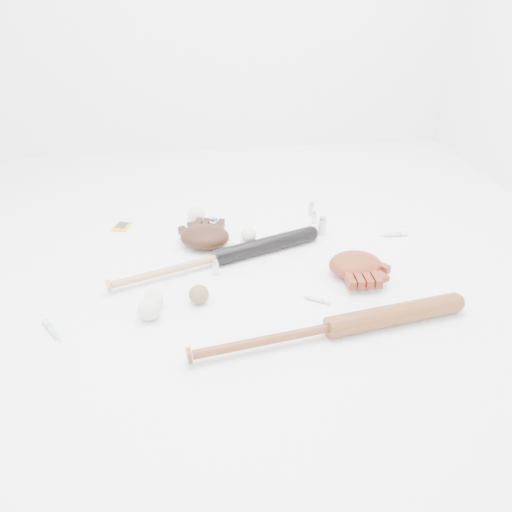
{
  "coord_description": "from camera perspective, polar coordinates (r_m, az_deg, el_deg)",
  "views": [
    {
      "loc": [
        -0.2,
        -1.7,
        1.09
      ],
      "look_at": [
        0.04,
        0.0,
        0.06
      ],
      "focal_mm": 35.0,
      "sensor_mm": 36.0,
      "label": 1
    }
  ],
  "objects": [
    {
      "name": "baseball_left",
      "position": [
        1.83,
        -11.62,
        -4.98
      ],
      "size": [
        0.07,
        0.07,
        0.07
      ],
      "primitive_type": "sphere",
      "color": "silver",
      "rests_on": "ground"
    },
    {
      "name": "vial_1",
      "position": [
        2.46,
        6.31,
        5.37
      ],
      "size": [
        0.03,
        0.03,
        0.07
      ],
      "primitive_type": "cylinder",
      "color": "silver",
      "rests_on": "ground"
    },
    {
      "name": "syringe_1",
      "position": [
        1.86,
        6.73,
        -4.91
      ],
      "size": [
        0.13,
        0.09,
        0.02
      ],
      "primitive_type": null,
      "rotation": [
        0.0,
        0.0,
        2.56
      ],
      "color": "#ADBCC6",
      "rests_on": "ground"
    },
    {
      "name": "syringe_0",
      "position": [
        1.83,
        -22.23,
        -7.95
      ],
      "size": [
        0.11,
        0.15,
        0.02
      ],
      "primitive_type": null,
      "rotation": [
        0.0,
        0.0,
        -0.98
      ],
      "color": "#ADBCC6",
      "rests_on": "ground"
    },
    {
      "name": "glove_tan",
      "position": [
        2.01,
        11.29,
        -0.98
      ],
      "size": [
        0.26,
        0.26,
        0.09
      ],
      "primitive_type": null,
      "rotation": [
        0.0,
        0.0,
        3.12
      ],
      "color": "maroon",
      "rests_on": "ground"
    },
    {
      "name": "syringe_2",
      "position": [
        2.32,
        6.49,
        2.93
      ],
      "size": [
        0.1,
        0.12,
        0.02
      ],
      "primitive_type": null,
      "rotation": [
        0.0,
        0.0,
        0.89
      ],
      "color": "#ADBCC6",
      "rests_on": "ground"
    },
    {
      "name": "baseball_aged",
      "position": [
        1.83,
        -6.55,
        -4.38
      ],
      "size": [
        0.07,
        0.07,
        0.07
      ],
      "primitive_type": "sphere",
      "color": "brown",
      "rests_on": "ground"
    },
    {
      "name": "pedestal",
      "position": [
        2.16,
        -0.84,
        1.24
      ],
      "size": [
        0.07,
        0.07,
        0.04
      ],
      "primitive_type": "cube",
      "rotation": [
        0.0,
        0.0,
        0.08
      ],
      "color": "white",
      "rests_on": "ground"
    },
    {
      "name": "syringe_3",
      "position": [
        1.84,
        16.79,
        -6.56
      ],
      "size": [
        0.14,
        0.11,
        0.02
      ],
      "primitive_type": null,
      "rotation": [
        0.0,
        0.0,
        -0.62
      ],
      "color": "#ADBCC6",
      "rests_on": "ground"
    },
    {
      "name": "vial_3",
      "position": [
        2.28,
        7.58,
        3.41
      ],
      "size": [
        0.04,
        0.04,
        0.09
      ],
      "primitive_type": "cylinder",
      "color": "silver",
      "rests_on": "ground"
    },
    {
      "name": "baseball_on_pedestal",
      "position": [
        2.14,
        -0.85,
        2.44
      ],
      "size": [
        0.07,
        0.07,
        0.07
      ],
      "primitive_type": "sphere",
      "color": "silver",
      "rests_on": "pedestal"
    },
    {
      "name": "vial_0",
      "position": [
        2.39,
        6.66,
        4.41
      ],
      "size": [
        0.02,
        0.02,
        0.06
      ],
      "primitive_type": "cylinder",
      "color": "silver",
      "rests_on": "ground"
    },
    {
      "name": "syringe_4",
      "position": [
        2.35,
        15.35,
        2.38
      ],
      "size": [
        0.16,
        0.03,
        0.02
      ],
      "primitive_type": null,
      "rotation": [
        0.0,
        0.0,
        3.1
      ],
      "color": "#ADBCC6",
      "rests_on": "ground"
    },
    {
      "name": "baseball_mid",
      "position": [
        1.78,
        -12.12,
        -5.96
      ],
      "size": [
        0.08,
        0.08,
        0.08
      ],
      "primitive_type": "sphere",
      "color": "silver",
      "rests_on": "ground"
    },
    {
      "name": "bat_dark",
      "position": [
        2.05,
        -4.39,
        -0.18
      ],
      "size": [
        0.92,
        0.38,
        0.07
      ],
      "primitive_type": null,
      "rotation": [
        0.0,
        0.0,
        0.34
      ],
      "color": "black",
      "rests_on": "ground"
    },
    {
      "name": "glove_dark",
      "position": [
        2.18,
        -5.88,
        2.24
      ],
      "size": [
        0.31,
        0.31,
        0.09
      ],
      "primitive_type": null,
      "rotation": [
        0.0,
        0.0,
        -0.24
      ],
      "color": "black",
      "rests_on": "ground"
    },
    {
      "name": "bat_wood",
      "position": [
        1.69,
        8.5,
        -8.08
      ],
      "size": [
        1.01,
        0.23,
        0.07
      ],
      "primitive_type": null,
      "rotation": [
        0.0,
        0.0,
        0.16
      ],
      "color": "brown",
      "rests_on": "ground"
    },
    {
      "name": "baseball_upper",
      "position": [
        2.39,
        -6.85,
        4.69
      ],
      "size": [
        0.08,
        0.08,
        0.08
      ],
      "primitive_type": "sphere",
      "color": "silver",
      "rests_on": "ground"
    },
    {
      "name": "vial_4",
      "position": [
        1.99,
        -4.63,
        -1.29
      ],
      "size": [
        0.03,
        0.03,
        0.06
      ],
      "primitive_type": "cylinder",
      "color": "silver",
      "rests_on": "ground"
    },
    {
      "name": "vial_2",
      "position": [
        2.28,
        -4.92,
        3.42
      ],
      "size": [
        0.03,
        0.03,
        0.08
      ],
      "primitive_type": "cylinder",
      "color": "silver",
      "rests_on": "ground"
    },
    {
      "name": "trading_card",
      "position": [
        2.43,
        -15.08,
        3.26
      ],
      "size": [
        0.09,
        0.11,
        0.01
      ],
      "primitive_type": "cube",
      "rotation": [
        0.0,
        0.0,
        -0.3
      ],
      "color": "gold",
      "rests_on": "ground"
    }
  ]
}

